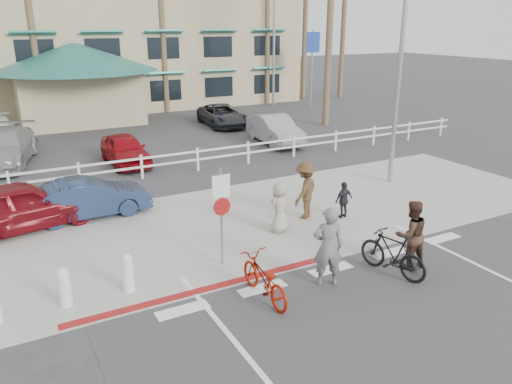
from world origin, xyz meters
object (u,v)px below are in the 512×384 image
car_red_compact (21,206)px  bike_black (393,253)px  car_white_sedan (88,198)px  bike_red (264,279)px  sign_post (221,212)px

car_red_compact → bike_black: bearing=-144.9°
bike_black → car_white_sedan: car_white_sedan is taller
bike_red → bike_black: (3.39, -0.50, 0.06)m
bike_red → car_white_sedan: bearing=-71.1°
sign_post → car_red_compact: size_ratio=0.65×
car_white_sedan → sign_post: bearing=-156.0°
sign_post → car_white_sedan: sign_post is taller
sign_post → bike_black: sign_post is taller
bike_red → car_red_compact: 8.30m
bike_red → car_red_compact: bearing=-57.9°
car_white_sedan → bike_red: bearing=-161.7°
sign_post → bike_red: sign_post is taller
bike_red → car_white_sedan: (-2.48, 7.10, 0.13)m
bike_red → car_red_compact: (-4.45, 7.01, 0.25)m
bike_red → car_white_sedan: 7.52m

